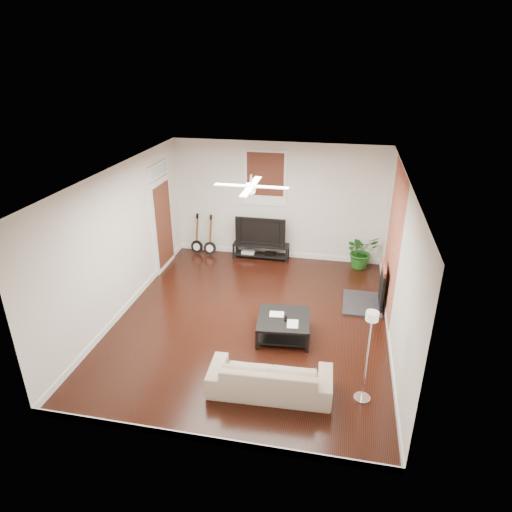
# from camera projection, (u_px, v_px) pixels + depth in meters

# --- Properties ---
(room) EXTENTS (5.01, 6.01, 2.81)m
(room) POSITION_uv_depth(u_px,v_px,m) (252.00, 252.00, 7.94)
(room) COLOR black
(room) RESTS_ON ground
(brick_accent) EXTENTS (0.02, 2.20, 2.80)m
(brick_accent) POSITION_uv_depth(u_px,v_px,m) (393.00, 242.00, 8.38)
(brick_accent) COLOR #B04D38
(brick_accent) RESTS_ON floor
(fireplace) EXTENTS (0.80, 1.10, 0.92)m
(fireplace) POSITION_uv_depth(u_px,v_px,m) (372.00, 285.00, 8.82)
(fireplace) COLOR black
(fireplace) RESTS_ON floor
(window_back) EXTENTS (1.00, 0.06, 1.30)m
(window_back) POSITION_uv_depth(u_px,v_px,m) (265.00, 178.00, 10.41)
(window_back) COLOR #3C1810
(window_back) RESTS_ON wall_back
(door_left) EXTENTS (0.08, 1.00, 2.50)m
(door_left) POSITION_uv_depth(u_px,v_px,m) (162.00, 216.00, 10.14)
(door_left) COLOR white
(door_left) RESTS_ON wall_left
(tv_stand) EXTENTS (1.35, 0.36, 0.38)m
(tv_stand) POSITION_uv_depth(u_px,v_px,m) (261.00, 251.00, 10.98)
(tv_stand) COLOR black
(tv_stand) RESTS_ON floor
(tv) EXTENTS (1.21, 0.16, 0.69)m
(tv) POSITION_uv_depth(u_px,v_px,m) (261.00, 230.00, 10.78)
(tv) COLOR black
(tv) RESTS_ON tv_stand
(coffee_table) EXTENTS (0.98, 0.98, 0.38)m
(coffee_table) POSITION_uv_depth(u_px,v_px,m) (283.00, 327.00, 7.95)
(coffee_table) COLOR black
(coffee_table) RESTS_ON floor
(sofa) EXTENTS (1.85, 0.79, 0.53)m
(sofa) POSITION_uv_depth(u_px,v_px,m) (270.00, 376.00, 6.63)
(sofa) COLOR tan
(sofa) RESTS_ON floor
(floor_lamp) EXTENTS (0.26, 0.26, 1.48)m
(floor_lamp) POSITION_uv_depth(u_px,v_px,m) (367.00, 357.00, 6.28)
(floor_lamp) COLOR silver
(floor_lamp) RESTS_ON floor
(potted_plant) EXTENTS (0.95, 0.91, 0.82)m
(potted_plant) POSITION_uv_depth(u_px,v_px,m) (361.00, 251.00, 10.43)
(potted_plant) COLOR #1D5919
(potted_plant) RESTS_ON floor
(guitar_left) EXTENTS (0.35, 0.27, 1.01)m
(guitar_left) POSITION_uv_depth(u_px,v_px,m) (196.00, 234.00, 11.12)
(guitar_left) COLOR black
(guitar_left) RESTS_ON floor
(guitar_right) EXTENTS (0.33, 0.24, 1.01)m
(guitar_right) POSITION_uv_depth(u_px,v_px,m) (209.00, 236.00, 11.03)
(guitar_right) COLOR black
(guitar_right) RESTS_ON floor
(ceiling_fan) EXTENTS (1.24, 1.24, 0.32)m
(ceiling_fan) POSITION_uv_depth(u_px,v_px,m) (251.00, 186.00, 7.44)
(ceiling_fan) COLOR white
(ceiling_fan) RESTS_ON ceiling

